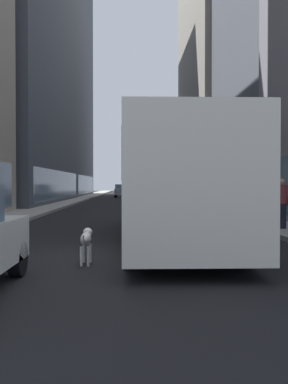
# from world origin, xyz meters

# --- Properties ---
(ground_plane) EXTENTS (120.00, 120.00, 0.00)m
(ground_plane) POSITION_xyz_m (0.00, 35.00, 0.00)
(ground_plane) COLOR black
(sidewalk_left) EXTENTS (2.40, 110.00, 0.15)m
(sidewalk_left) POSITION_xyz_m (-5.70, 35.00, 0.07)
(sidewalk_left) COLOR #ADA89E
(sidewalk_left) RESTS_ON ground
(sidewalk_right) EXTENTS (2.40, 110.00, 0.15)m
(sidewalk_right) POSITION_xyz_m (5.70, 35.00, 0.07)
(sidewalk_right) COLOR #ADA89E
(sidewalk_right) RESTS_ON ground
(building_left_far) EXTENTS (11.20, 20.84, 34.19)m
(building_left_far) POSITION_xyz_m (-11.90, 51.14, 17.09)
(building_left_far) COLOR #4C515B
(building_left_far) RESTS_ON ground
(building_right_far) EXTENTS (10.45, 22.32, 32.08)m
(building_right_far) POSITION_xyz_m (11.90, 40.61, 16.03)
(building_right_far) COLOR gray
(building_right_far) RESTS_ON ground
(transit_bus) EXTENTS (2.78, 11.53, 3.05)m
(transit_bus) POSITION_xyz_m (1.20, 3.39, 1.78)
(transit_bus) COLOR silver
(transit_bus) RESTS_ON ground
(car_red_coupe) EXTENTS (1.73, 4.56, 1.62)m
(car_red_coupe) POSITION_xyz_m (2.80, 41.48, 0.82)
(car_red_coupe) COLOR red
(car_red_coupe) RESTS_ON ground
(car_silver_sedan) EXTENTS (1.75, 4.09, 1.62)m
(car_silver_sedan) POSITION_xyz_m (-1.20, 44.80, 0.82)
(car_silver_sedan) COLOR #B7BABF
(car_silver_sedan) RESTS_ON ground
(box_truck) EXTENTS (2.30, 7.50, 3.05)m
(box_truck) POSITION_xyz_m (2.80, 21.96, 1.67)
(box_truck) COLOR #19519E
(box_truck) RESTS_ON ground
(dalmatian_dog) EXTENTS (0.22, 0.96, 0.72)m
(dalmatian_dog) POSITION_xyz_m (-0.86, -0.29, 0.51)
(dalmatian_dog) COLOR white
(dalmatian_dog) RESTS_ON ground
(pedestrian_with_handbag) EXTENTS (0.45, 0.34, 1.69)m
(pedestrian_with_handbag) POSITION_xyz_m (5.19, 5.18, 1.01)
(pedestrian_with_handbag) COLOR #1E1E2D
(pedestrian_with_handbag) RESTS_ON sidewalk_right
(pedestrian_in_coat) EXTENTS (0.34, 0.34, 1.69)m
(pedestrian_in_coat) POSITION_xyz_m (5.57, 9.62, 1.01)
(pedestrian_in_coat) COLOR #1E1E2D
(pedestrian_in_coat) RESTS_ON sidewalk_right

